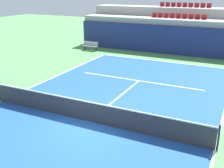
{
  "coord_description": "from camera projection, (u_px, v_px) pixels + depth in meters",
  "views": [
    {
      "loc": [
        5.88,
        -9.68,
        5.75
      ],
      "look_at": [
        0.19,
        2.0,
        1.2
      ],
      "focal_mm": 44.28,
      "sensor_mm": 36.0,
      "label": 1
    }
  ],
  "objects": [
    {
      "name": "seating_row_lower",
      "position": [
        178.0,
        17.0,
        25.3
      ],
      "size": [
        5.0,
        0.44,
        0.44
      ],
      "color": "maroon",
      "rests_on": "stands_tier_lower"
    },
    {
      "name": "back_wall",
      "position": [
        173.0,
        40.0,
        24.7
      ],
      "size": [
        18.46,
        0.3,
        2.55
      ],
      "primitive_type": "cube",
      "color": "navy",
      "rests_on": "ground_plane"
    },
    {
      "name": "centre_service_line",
      "position": [
        118.0,
        97.0,
        15.25
      ],
      "size": [
        0.1,
        6.4,
        0.0
      ],
      "primitive_type": "cube",
      "color": "white",
      "rests_on": "court_surface"
    },
    {
      "name": "court_surface",
      "position": [
        89.0,
        121.0,
        12.54
      ],
      "size": [
        11.0,
        24.0,
        0.01
      ],
      "primitive_type": "cube",
      "color": "#1E4C99",
      "rests_on": "ground_plane"
    },
    {
      "name": "sideline_left",
      "position": [
        1.0,
        101.0,
        14.79
      ],
      "size": [
        0.1,
        24.0,
        0.0
      ],
      "primitive_type": "cube",
      "color": "white",
      "rests_on": "court_surface"
    },
    {
      "name": "ground_plane",
      "position": [
        89.0,
        121.0,
        12.54
      ],
      "size": [
        80.0,
        80.0,
        0.0
      ],
      "primitive_type": "plane",
      "color": "#4C8C4C"
    },
    {
      "name": "tennis_net",
      "position": [
        89.0,
        111.0,
        12.37
      ],
      "size": [
        11.08,
        0.08,
        1.07
      ],
      "color": "black",
      "rests_on": "court_surface"
    },
    {
      "name": "seating_row_upper",
      "position": [
        185.0,
        6.0,
        27.05
      ],
      "size": [
        5.0,
        0.44,
        0.44
      ],
      "color": "maroon",
      "rests_on": "stands_tier_upper"
    },
    {
      "name": "player_bench",
      "position": [
        90.0,
        45.0,
        26.45
      ],
      "size": [
        1.5,
        0.4,
        0.85
      ],
      "color": "#99999E",
      "rests_on": "ground_plane"
    },
    {
      "name": "sideline_right",
      "position": [
        215.0,
        150.0,
        10.28
      ],
      "size": [
        0.1,
        24.0,
        0.0
      ],
      "primitive_type": "cube",
      "color": "white",
      "rests_on": "court_surface"
    },
    {
      "name": "stands_tier_lower",
      "position": [
        177.0,
        35.0,
        25.77
      ],
      "size": [
        18.46,
        2.4,
        3.05
      ],
      "primitive_type": "cube",
      "color": "#9E9E99",
      "rests_on": "ground_plane"
    },
    {
      "name": "stands_tier_upper",
      "position": [
        183.0,
        27.0,
        27.66
      ],
      "size": [
        18.46,
        2.4,
        3.91
      ],
      "primitive_type": "cube",
      "color": "#9E9E99",
      "rests_on": "ground_plane"
    },
    {
      "name": "baseline_far",
      "position": [
        163.0,
        61.0,
        22.68
      ],
      "size": [
        11.0,
        0.1,
        0.0
      ],
      "primitive_type": "cube",
      "color": "white",
      "rests_on": "court_surface"
    },
    {
      "name": "service_line_far",
      "position": [
        139.0,
        81.0,
        17.97
      ],
      "size": [
        8.26,
        0.1,
        0.0
      ],
      "primitive_type": "cube",
      "color": "white",
      "rests_on": "court_surface"
    }
  ]
}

